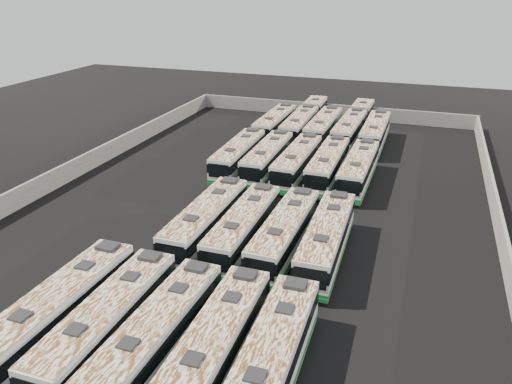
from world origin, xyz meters
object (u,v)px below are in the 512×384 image
at_px(bus_front_center, 157,335).
at_px(bus_midfront_right, 285,233).
at_px(bus_midback_far_left, 238,155).
at_px(bus_back_left, 305,120).
at_px(bus_front_right, 215,348).
at_px(bus_midfront_left, 206,221).
at_px(bus_midfront_far_right, 327,239).
at_px(bus_midback_left, 268,158).
at_px(bus_front_far_left, 59,310).
at_px(bus_midback_far_right, 358,169).
at_px(bus_back_far_right, 375,133).
at_px(bus_midback_center, 297,162).
at_px(bus_midback_right, 328,165).
at_px(bus_front_left, 108,322).
at_px(bus_back_right, 354,124).
at_px(bus_back_center, 323,128).
at_px(bus_back_far_left, 275,124).
at_px(bus_midfront_center, 244,228).
at_px(bus_front_far_right, 271,362).

xyz_separation_m(bus_front_center, bus_midfront_right, (3.60, 14.65, 0.02)).
xyz_separation_m(bus_midback_far_left, bus_back_left, (3.59, 18.00, 0.01)).
distance_m(bus_front_right, bus_midfront_left, 16.11).
xyz_separation_m(bus_midfront_far_right, bus_midback_left, (-10.54, 17.14, -0.02)).
distance_m(bus_front_far_left, bus_midfront_right, 18.10).
bearing_deg(bus_back_left, bus_midback_far_left, -102.16).
height_order(bus_midback_far_right, bus_back_far_right, bus_back_far_right).
relative_size(bus_midfront_left, bus_midback_far_left, 1.02).
distance_m(bus_front_right, bus_midback_center, 31.78).
relative_size(bus_front_far_left, bus_back_far_right, 1.01).
distance_m(bus_midback_right, bus_midback_far_right, 3.47).
distance_m(bus_front_far_left, bus_back_left, 49.83).
bearing_deg(bus_front_left, bus_midback_far_right, 71.07).
height_order(bus_midback_center, bus_back_right, bus_back_right).
relative_size(bus_back_center, bus_back_far_right, 1.00).
distance_m(bus_back_far_left, bus_back_far_right, 14.13).
relative_size(bus_front_left, bus_back_far_left, 1.00).
bearing_deg(bus_midback_right, bus_front_far_left, -108.76).
xyz_separation_m(bus_midback_right, bus_back_far_left, (-10.63, 14.26, -0.00)).
distance_m(bus_midback_right, bus_back_far_left, 17.79).
distance_m(bus_front_center, bus_back_center, 46.31).
height_order(bus_midfront_left, bus_midfront_center, bus_midfront_left).
relative_size(bus_midfront_left, bus_midfront_right, 1.02).
bearing_deg(bus_midback_right, bus_back_right, 89.42).
distance_m(bus_front_far_right, bus_midfront_center, 16.09).
bearing_deg(bus_back_far_right, bus_front_far_right, -90.05).
height_order(bus_back_far_left, bus_back_far_right, bus_back_far_right).
bearing_deg(bus_back_left, bus_front_center, -86.90).
xyz_separation_m(bus_midback_left, bus_back_far_left, (-3.51, 14.28, -0.01)).
height_order(bus_front_center, bus_back_left, bus_back_left).
distance_m(bus_front_far_left, bus_front_left, 3.59).
bearing_deg(bus_midfront_far_right, bus_back_far_right, 88.48).
bearing_deg(bus_back_far_left, bus_front_right, -76.59).
height_order(bus_front_far_left, bus_front_right, bus_front_far_left).
xyz_separation_m(bus_midfront_right, bus_midback_center, (-3.44, 17.00, 0.01)).
height_order(bus_midfront_right, bus_back_far_right, bus_back_far_right).
bearing_deg(bus_front_right, bus_back_far_left, 102.03).
distance_m(bus_front_right, bus_midback_left, 32.59).
bearing_deg(bus_midfront_right, bus_back_far_left, 109.33).
bearing_deg(bus_midfront_far_right, bus_midback_far_left, 128.34).
bearing_deg(bus_midback_far_left, bus_midfront_left, -79.51).
xyz_separation_m(bus_front_left, bus_midback_center, (3.58, 31.62, 0.01)).
height_order(bus_back_left, bus_back_right, bus_back_right).
xyz_separation_m(bus_midfront_far_right, bus_back_left, (-10.52, 34.97, -0.01)).
xyz_separation_m(bus_midback_left, bus_back_far_right, (10.61, 14.36, 0.03)).
relative_size(bus_front_right, bus_midfront_far_right, 0.99).
bearing_deg(bus_back_far_right, bus_midfront_left, -108.36).
bearing_deg(bus_front_left, bus_front_far_right, -0.57).
bearing_deg(bus_front_far_left, bus_midback_left, 84.40).
distance_m(bus_midfront_far_right, bus_back_left, 36.52).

